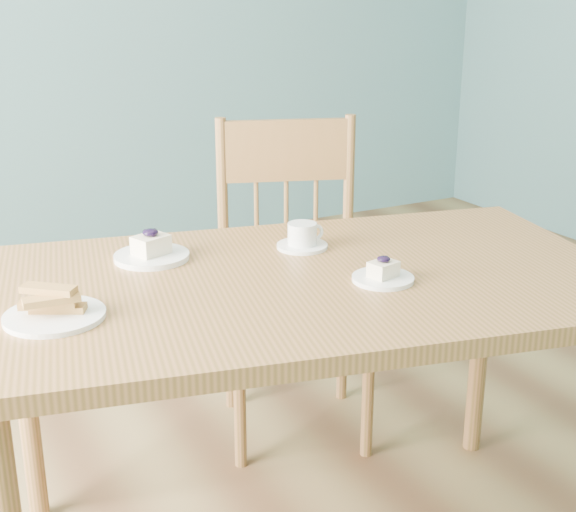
{
  "coord_description": "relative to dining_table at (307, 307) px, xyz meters",
  "views": [
    {
      "loc": [
        -1.03,
        -1.68,
        1.4
      ],
      "look_at": [
        -0.21,
        -0.15,
        0.81
      ],
      "focal_mm": 50.0,
      "sensor_mm": 36.0,
      "label": 1
    }
  ],
  "objects": [
    {
      "name": "dining_chair",
      "position": [
        0.29,
        0.61,
        -0.18
      ],
      "size": [
        0.58,
        0.57,
        1.0
      ],
      "rotation": [
        0.0,
        0.0,
        -0.34
      ],
      "color": "#9F683C",
      "rests_on": "ground"
    },
    {
      "name": "cheesecake_plate_near",
      "position": [
        0.13,
        -0.11,
        0.09
      ],
      "size": [
        0.14,
        0.14,
        0.06
      ],
      "rotation": [
        0.0,
        0.0,
        0.23
      ],
      "color": "white",
      "rests_on": "dining_table"
    },
    {
      "name": "room",
      "position": [
        0.19,
        0.2,
        0.65
      ],
      "size": [
        5.01,
        5.01,
        2.71
      ],
      "color": "#997847",
      "rests_on": "ground"
    },
    {
      "name": "dining_table",
      "position": [
        0.0,
        0.0,
        0.0
      ],
      "size": [
        1.59,
        1.12,
        0.77
      ],
      "rotation": [
        0.0,
        0.0,
        -0.22
      ],
      "color": "#9F683C",
      "rests_on": "ground"
    },
    {
      "name": "coffee_cup",
      "position": [
        0.09,
        0.18,
        0.1
      ],
      "size": [
        0.13,
        0.13,
        0.06
      ],
      "rotation": [
        0.0,
        0.0,
        -0.12
      ],
      "color": "white",
      "rests_on": "dining_table"
    },
    {
      "name": "biscotti_plate",
      "position": [
        -0.56,
        0.02,
        0.1
      ],
      "size": [
        0.2,
        0.2,
        0.07
      ],
      "rotation": [
        0.0,
        0.0,
        -0.42
      ],
      "color": "white",
      "rests_on": "dining_table"
    },
    {
      "name": "cheesecake_plate_far",
      "position": [
        -0.27,
        0.27,
        0.1
      ],
      "size": [
        0.18,
        0.18,
        0.08
      ],
      "rotation": [
        0.0,
        0.0,
        0.35
      ],
      "color": "white",
      "rests_on": "dining_table"
    }
  ]
}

